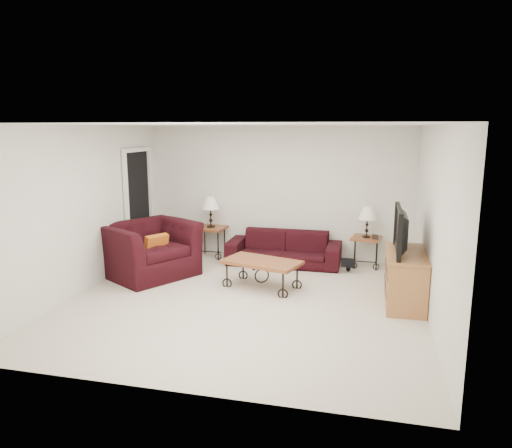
{
  "coord_description": "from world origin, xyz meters",
  "views": [
    {
      "loc": [
        1.69,
        -6.33,
        2.45
      ],
      "look_at": [
        0.0,
        0.7,
        1.0
      ],
      "focal_mm": 33.5,
      "sensor_mm": 36.0,
      "label": 1
    }
  ],
  "objects_px": {
    "coffee_table": "(262,274)",
    "tv_stand": "(405,278)",
    "lamp_right": "(367,222)",
    "sofa": "(284,248)",
    "armchair": "(149,250)",
    "lamp_left": "(211,212)",
    "backpack": "(349,258)",
    "side_table_right": "(366,252)",
    "side_table_left": "(211,242)",
    "television": "(407,230)"
  },
  "relations": [
    {
      "from": "tv_stand",
      "to": "backpack",
      "type": "relative_size",
      "value": 2.6
    },
    {
      "from": "side_table_right",
      "to": "coffee_table",
      "type": "relative_size",
      "value": 0.47
    },
    {
      "from": "coffee_table",
      "to": "backpack",
      "type": "xyz_separation_m",
      "value": [
        1.28,
        1.18,
        0.02
      ]
    },
    {
      "from": "armchair",
      "to": "tv_stand",
      "type": "height_order",
      "value": "armchair"
    },
    {
      "from": "tv_stand",
      "to": "television",
      "type": "height_order",
      "value": "television"
    },
    {
      "from": "tv_stand",
      "to": "lamp_right",
      "type": "bearing_deg",
      "value": 107.86
    },
    {
      "from": "lamp_right",
      "to": "television",
      "type": "bearing_deg",
      "value": -72.74
    },
    {
      "from": "side_table_right",
      "to": "television",
      "type": "distance_m",
      "value": 1.99
    },
    {
      "from": "backpack",
      "to": "side_table_left",
      "type": "bearing_deg",
      "value": 174.61
    },
    {
      "from": "coffee_table",
      "to": "armchair",
      "type": "xyz_separation_m",
      "value": [
        -1.98,
        0.19,
        0.23
      ]
    },
    {
      "from": "coffee_table",
      "to": "armchair",
      "type": "relative_size",
      "value": 0.85
    },
    {
      "from": "sofa",
      "to": "armchair",
      "type": "distance_m",
      "value": 2.41
    },
    {
      "from": "television",
      "to": "coffee_table",
      "type": "bearing_deg",
      "value": -94.86
    },
    {
      "from": "side_table_right",
      "to": "television",
      "type": "relative_size",
      "value": 0.49
    },
    {
      "from": "sofa",
      "to": "lamp_left",
      "type": "height_order",
      "value": "lamp_left"
    },
    {
      "from": "side_table_right",
      "to": "backpack",
      "type": "height_order",
      "value": "side_table_right"
    },
    {
      "from": "lamp_right",
      "to": "television",
      "type": "height_order",
      "value": "television"
    },
    {
      "from": "sofa",
      "to": "side_table_left",
      "type": "xyz_separation_m",
      "value": [
        -1.46,
        0.18,
        -0.01
      ]
    },
    {
      "from": "tv_stand",
      "to": "television",
      "type": "xyz_separation_m",
      "value": [
        -0.02,
        -0.0,
        0.69
      ]
    },
    {
      "from": "armchair",
      "to": "lamp_right",
      "type": "bearing_deg",
      "value": -37.84
    },
    {
      "from": "backpack",
      "to": "lamp_right",
      "type": "bearing_deg",
      "value": 56.89
    },
    {
      "from": "side_table_left",
      "to": "lamp_right",
      "type": "bearing_deg",
      "value": 0.0
    },
    {
      "from": "sofa",
      "to": "television",
      "type": "bearing_deg",
      "value": -38.04
    },
    {
      "from": "side_table_right",
      "to": "lamp_left",
      "type": "distance_m",
      "value": 2.98
    },
    {
      "from": "coffee_table",
      "to": "side_table_right",
      "type": "bearing_deg",
      "value": 45.17
    },
    {
      "from": "coffee_table",
      "to": "backpack",
      "type": "bearing_deg",
      "value": 42.78
    },
    {
      "from": "sofa",
      "to": "armchair",
      "type": "xyz_separation_m",
      "value": [
        -2.08,
        -1.2,
        0.15
      ]
    },
    {
      "from": "coffee_table",
      "to": "armchair",
      "type": "distance_m",
      "value": 2.01
    },
    {
      "from": "sofa",
      "to": "tv_stand",
      "type": "xyz_separation_m",
      "value": [
        2.02,
        -1.57,
        0.07
      ]
    },
    {
      "from": "side_table_right",
      "to": "lamp_right",
      "type": "xyz_separation_m",
      "value": [
        0.0,
        0.0,
        0.55
      ]
    },
    {
      "from": "side_table_left",
      "to": "lamp_right",
      "type": "distance_m",
      "value": 2.97
    },
    {
      "from": "lamp_left",
      "to": "lamp_right",
      "type": "bearing_deg",
      "value": 0.0
    },
    {
      "from": "side_table_right",
      "to": "armchair",
      "type": "bearing_deg",
      "value": -158.69
    },
    {
      "from": "tv_stand",
      "to": "television",
      "type": "distance_m",
      "value": 0.69
    },
    {
      "from": "coffee_table",
      "to": "lamp_left",
      "type": "bearing_deg",
      "value": 130.98
    },
    {
      "from": "sofa",
      "to": "tv_stand",
      "type": "distance_m",
      "value": 2.56
    },
    {
      "from": "side_table_left",
      "to": "armchair",
      "type": "xyz_separation_m",
      "value": [
        -0.62,
        -1.38,
        0.16
      ]
    },
    {
      "from": "side_table_left",
      "to": "television",
      "type": "bearing_deg",
      "value": -26.76
    },
    {
      "from": "coffee_table",
      "to": "armchair",
      "type": "bearing_deg",
      "value": 174.65
    },
    {
      "from": "sofa",
      "to": "side_table_left",
      "type": "bearing_deg",
      "value": 172.97
    },
    {
      "from": "side_table_left",
      "to": "tv_stand",
      "type": "height_order",
      "value": "tv_stand"
    },
    {
      "from": "armchair",
      "to": "tv_stand",
      "type": "bearing_deg",
      "value": -64.21
    },
    {
      "from": "sofa",
      "to": "backpack",
      "type": "xyz_separation_m",
      "value": [
        1.18,
        -0.2,
        -0.06
      ]
    },
    {
      "from": "sofa",
      "to": "side_table_left",
      "type": "height_order",
      "value": "sofa"
    },
    {
      "from": "armchair",
      "to": "backpack",
      "type": "distance_m",
      "value": 3.42
    },
    {
      "from": "side_table_left",
      "to": "lamp_right",
      "type": "height_order",
      "value": "lamp_right"
    },
    {
      "from": "lamp_left",
      "to": "television",
      "type": "height_order",
      "value": "television"
    },
    {
      "from": "coffee_table",
      "to": "tv_stand",
      "type": "relative_size",
      "value": 0.95
    },
    {
      "from": "side_table_left",
      "to": "side_table_right",
      "type": "xyz_separation_m",
      "value": [
        2.92,
        0.0,
        -0.02
      ]
    },
    {
      "from": "side_table_right",
      "to": "armchair",
      "type": "height_order",
      "value": "armchair"
    }
  ]
}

